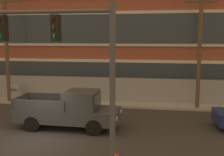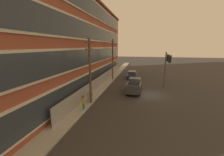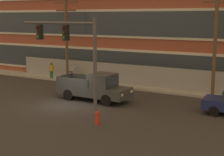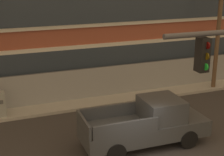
# 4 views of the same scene
# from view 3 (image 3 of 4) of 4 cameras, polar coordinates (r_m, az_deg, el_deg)

# --- Properties ---
(ground_plane) EXTENTS (160.00, 160.00, 0.00)m
(ground_plane) POSITION_cam_3_polar(r_m,az_deg,el_deg) (23.91, -7.57, -4.49)
(ground_plane) COLOR #333030
(sidewalk_building_side) EXTENTS (80.00, 1.94, 0.16)m
(sidewalk_building_side) POSITION_cam_3_polar(r_m,az_deg,el_deg) (30.17, 1.28, -1.18)
(sidewalk_building_side) COLOR #9E9B93
(sidewalk_building_side) RESTS_ON ground
(brick_mill_building) EXTENTS (42.93, 11.54, 14.36)m
(brick_mill_building) POSITION_cam_3_polar(r_m,az_deg,el_deg) (34.80, 8.82, 11.99)
(brick_mill_building) COLOR brown
(brick_mill_building) RESTS_ON ground
(chain_link_fence) EXTENTS (33.34, 0.06, 1.93)m
(chain_link_fence) POSITION_cam_3_polar(r_m,az_deg,el_deg) (28.29, 11.08, -0.27)
(chain_link_fence) COLOR gray
(chain_link_fence) RESTS_ON ground
(traffic_signal_mast) EXTENTS (5.17, 0.43, 5.96)m
(traffic_signal_mast) POSITION_cam_3_polar(r_m,az_deg,el_deg) (19.64, -6.50, 4.86)
(traffic_signal_mast) COLOR #4C4C51
(traffic_signal_mast) RESTS_ON ground
(pickup_truck_dark_grey) EXTENTS (5.53, 2.12, 2.03)m
(pickup_truck_dark_grey) POSITION_cam_3_polar(r_m,az_deg,el_deg) (24.78, -2.80, -1.62)
(pickup_truck_dark_grey) COLOR #383A3D
(pickup_truck_dark_grey) RESTS_ON ground
(utility_pole_near_corner) EXTENTS (2.50, 0.26, 7.76)m
(utility_pole_near_corner) POSITION_cam_3_polar(r_m,az_deg,el_deg) (31.78, -7.57, 7.05)
(utility_pole_near_corner) COLOR brown
(utility_pole_near_corner) RESTS_ON ground
(utility_pole_midblock) EXTENTS (2.44, 0.26, 8.25)m
(utility_pole_midblock) POSITION_cam_3_polar(r_m,az_deg,el_deg) (26.08, 16.81, 6.58)
(utility_pole_midblock) COLOR brown
(utility_pole_midblock) RESTS_ON ground
(electrical_cabinet) EXTENTS (0.73, 0.54, 1.43)m
(electrical_cabinet) POSITION_cam_3_polar(r_m,az_deg,el_deg) (32.15, -6.62, 0.61)
(electrical_cabinet) COLOR #939993
(electrical_cabinet) RESTS_ON ground
(pedestrian_near_cabinet) EXTENTS (0.41, 0.27, 1.69)m
(pedestrian_near_cabinet) POSITION_cam_3_polar(r_m,az_deg,el_deg) (33.45, -10.03, 1.35)
(pedestrian_near_cabinet) COLOR #236B38
(pedestrian_near_cabinet) RESTS_ON ground
(fire_hydrant) EXTENTS (0.24, 0.24, 0.78)m
(fire_hydrant) POSITION_cam_3_polar(r_m,az_deg,el_deg) (19.47, -2.49, -6.66)
(fire_hydrant) COLOR red
(fire_hydrant) RESTS_ON ground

